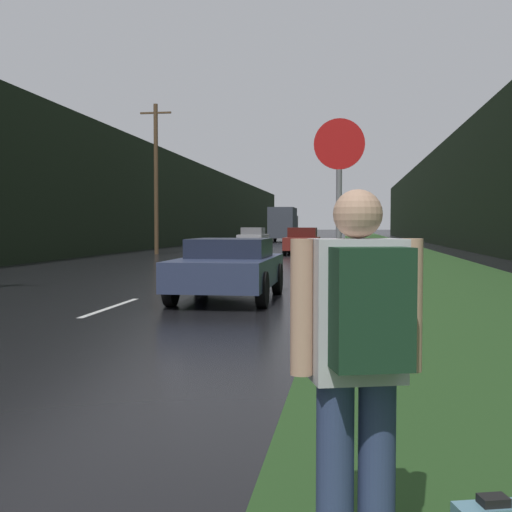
# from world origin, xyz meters

# --- Properties ---
(grass_verge) EXTENTS (6.00, 240.00, 0.02)m
(grass_verge) POSITION_xyz_m (7.08, 40.00, 0.01)
(grass_verge) COLOR #26471E
(grass_verge) RESTS_ON ground_plane
(lane_stripe_c) EXTENTS (0.12, 3.00, 0.01)m
(lane_stripe_c) POSITION_xyz_m (0.00, 13.60, 0.00)
(lane_stripe_c) COLOR silver
(lane_stripe_c) RESTS_ON ground_plane
(lane_stripe_d) EXTENTS (0.12, 3.00, 0.01)m
(lane_stripe_d) POSITION_xyz_m (0.00, 20.60, 0.00)
(lane_stripe_d) COLOR silver
(lane_stripe_d) RESTS_ON ground_plane
(treeline_far_side) EXTENTS (2.00, 140.00, 7.41)m
(treeline_far_side) POSITION_xyz_m (-10.08, 50.00, 3.71)
(treeline_far_side) COLOR black
(treeline_far_side) RESTS_ON ground_plane
(treeline_near_side) EXTENTS (2.00, 140.00, 8.39)m
(treeline_near_side) POSITION_xyz_m (13.08, 50.00, 4.20)
(treeline_near_side) COLOR black
(treeline_near_side) RESTS_ON ground_plane
(utility_pole_far) EXTENTS (1.80, 0.24, 8.51)m
(utility_pole_far) POSITION_xyz_m (-6.24, 36.95, 4.39)
(utility_pole_far) COLOR #4C3823
(utility_pole_far) RESTS_ON ground_plane
(stop_sign) EXTENTS (0.60, 0.07, 2.88)m
(stop_sign) POSITION_xyz_m (4.52, 9.26, 1.70)
(stop_sign) COLOR slate
(stop_sign) RESTS_ON ground_plane
(hitchhiker_with_backpack) EXTENTS (0.59, 0.50, 1.77)m
(hitchhiker_with_backpack) POSITION_xyz_m (4.69, 4.45, 1.02)
(hitchhiker_with_backpack) COLOR navy
(hitchhiker_with_backpack) RESTS_ON ground_plane
(car_passing_near) EXTENTS (2.05, 4.31, 1.33)m
(car_passing_near) POSITION_xyz_m (2.04, 15.34, 0.70)
(car_passing_near) COLOR #2D3856
(car_passing_near) RESTS_ON ground_plane
(car_passing_far) EXTENTS (1.95, 4.19, 1.52)m
(car_passing_far) POSITION_xyz_m (2.04, 37.76, 0.75)
(car_passing_far) COLOR maroon
(car_passing_far) RESTS_ON ground_plane
(car_oncoming) EXTENTS (1.83, 4.39, 1.51)m
(car_oncoming) POSITION_xyz_m (-2.04, 46.38, 0.76)
(car_oncoming) COLOR #9E9EA3
(car_oncoming) RESTS_ON ground_plane
(delivery_truck) EXTENTS (2.65, 7.52, 3.48)m
(delivery_truck) POSITION_xyz_m (-2.04, 67.44, 1.83)
(delivery_truck) COLOR black
(delivery_truck) RESTS_ON ground_plane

